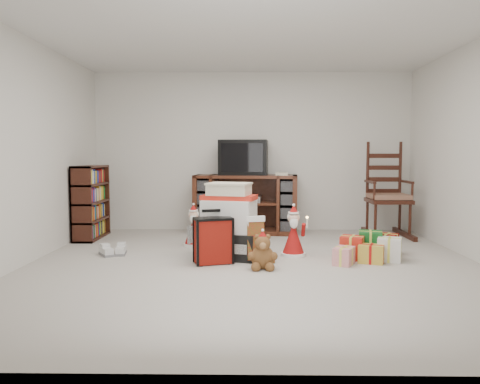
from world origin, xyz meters
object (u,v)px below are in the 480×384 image
(tv_stand, at_px, (246,204))
(teddy_bear, at_px, (263,254))
(bookshelf, at_px, (91,203))
(sneaker_pair, at_px, (114,251))
(gift_pile, at_px, (229,226))
(red_suitcase, at_px, (213,240))
(rocking_chair, at_px, (387,202))
(santa_figurine, at_px, (293,236))
(mrs_claus_figurine, at_px, (194,230))
(gift_cluster, at_px, (369,249))
(crt_television, at_px, (244,158))

(tv_stand, relative_size, teddy_bear, 4.43)
(bookshelf, relative_size, teddy_bear, 2.88)
(bookshelf, relative_size, sneaker_pair, 2.84)
(tv_stand, xyz_separation_m, sneaker_pair, (-1.58, -1.64, -0.40))
(sneaker_pair, bearing_deg, gift_pile, -27.89)
(red_suitcase, bearing_deg, rocking_chair, 19.25)
(santa_figurine, relative_size, mrs_claus_figurine, 1.10)
(gift_pile, bearing_deg, mrs_claus_figurine, 140.07)
(mrs_claus_figurine, bearing_deg, teddy_bear, -54.76)
(gift_pile, xyz_separation_m, gift_cluster, (1.62, -0.09, -0.26))
(crt_television, bearing_deg, mrs_claus_figurine, -116.39)
(rocking_chair, bearing_deg, mrs_claus_figurine, -162.96)
(bookshelf, bearing_deg, teddy_bear, -36.65)
(crt_television, bearing_deg, tv_stand, 18.09)
(bookshelf, bearing_deg, sneaker_pair, -60.45)
(mrs_claus_figurine, relative_size, crt_television, 0.72)
(rocking_chair, bearing_deg, santa_figurine, -136.65)
(red_suitcase, relative_size, gift_cluster, 0.62)
(red_suitcase, height_order, gift_cluster, red_suitcase)
(gift_cluster, bearing_deg, red_suitcase, -172.36)
(tv_stand, height_order, crt_television, crt_television)
(gift_pile, distance_m, gift_cluster, 1.64)
(rocking_chair, height_order, gift_cluster, rocking_chair)
(gift_pile, relative_size, red_suitcase, 1.43)
(crt_television, bearing_deg, santa_figurine, -64.78)
(mrs_claus_figurine, bearing_deg, rocking_chair, 17.26)
(sneaker_pair, height_order, gift_cluster, gift_cluster)
(rocking_chair, relative_size, santa_figurine, 2.39)
(santa_figurine, height_order, sneaker_pair, santa_figurine)
(sneaker_pair, height_order, crt_television, crt_television)
(red_suitcase, distance_m, mrs_claus_figurine, 1.06)
(rocking_chair, bearing_deg, crt_television, 174.46)
(tv_stand, relative_size, gift_pile, 1.88)
(bookshelf, height_order, rocking_chair, rocking_chair)
(bookshelf, relative_size, crt_television, 1.37)
(tv_stand, xyz_separation_m, gift_cluster, (1.43, -1.84, -0.33))
(teddy_bear, relative_size, santa_figurine, 0.60)
(santa_figurine, bearing_deg, gift_cluster, -11.74)
(bookshelf, bearing_deg, crt_television, 12.92)
(rocking_chair, xyz_separation_m, teddy_bear, (-1.91, -2.10, -0.34))
(teddy_bear, height_order, mrs_claus_figurine, mrs_claus_figurine)
(gift_pile, height_order, gift_cluster, gift_pile)
(gift_pile, xyz_separation_m, mrs_claus_figurine, (-0.50, 0.68, -0.16))
(tv_stand, height_order, sneaker_pair, tv_stand)
(gift_pile, height_order, santa_figurine, gift_pile)
(santa_figurine, bearing_deg, rocking_chair, 43.57)
(rocking_chair, xyz_separation_m, crt_television, (-2.13, 0.20, 0.66))
(tv_stand, relative_size, sneaker_pair, 4.37)
(gift_pile, xyz_separation_m, sneaker_pair, (-1.39, 0.11, -0.33))
(gift_cluster, bearing_deg, gift_pile, 176.97)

